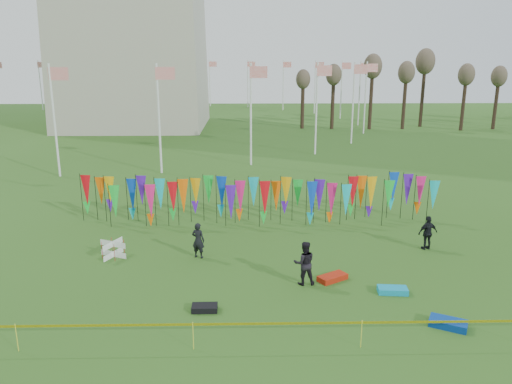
{
  "coord_description": "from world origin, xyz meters",
  "views": [
    {
      "loc": [
        -0.42,
        -15.75,
        8.36
      ],
      "look_at": [
        0.04,
        6.0,
        2.5
      ],
      "focal_mm": 35.0,
      "sensor_mm": 36.0,
      "label": 1
    }
  ],
  "objects_px": {
    "box_kite": "(113,249)",
    "kite_bag_blue": "(448,323)",
    "kite_bag_black": "(205,308)",
    "person_right": "(428,233)",
    "kite_bag_turquoise": "(393,290)",
    "person_mid": "(304,263)",
    "person_left": "(198,240)",
    "kite_bag_red": "(332,278)"
  },
  "relations": [
    {
      "from": "person_mid",
      "to": "kite_bag_black",
      "type": "distance_m",
      "value": 4.22
    },
    {
      "from": "kite_bag_blue",
      "to": "kite_bag_black",
      "type": "xyz_separation_m",
      "value": [
        -7.92,
        1.23,
        -0.02
      ]
    },
    {
      "from": "person_mid",
      "to": "box_kite",
      "type": "bearing_deg",
      "value": -23.32
    },
    {
      "from": "kite_bag_red",
      "to": "kite_bag_turquoise",
      "type": "bearing_deg",
      "value": -29.07
    },
    {
      "from": "person_mid",
      "to": "person_right",
      "type": "distance_m",
      "value": 6.89
    },
    {
      "from": "person_left",
      "to": "person_right",
      "type": "height_order",
      "value": "person_left"
    },
    {
      "from": "kite_bag_red",
      "to": "kite_bag_blue",
      "type": "bearing_deg",
      "value": -48.54
    },
    {
      "from": "box_kite",
      "to": "person_right",
      "type": "distance_m",
      "value": 13.93
    },
    {
      "from": "kite_bag_blue",
      "to": "kite_bag_red",
      "type": "height_order",
      "value": "kite_bag_blue"
    },
    {
      "from": "kite_bag_red",
      "to": "box_kite",
      "type": "bearing_deg",
      "value": 164.55
    },
    {
      "from": "kite_bag_turquoise",
      "to": "person_left",
      "type": "bearing_deg",
      "value": 154.54
    },
    {
      "from": "kite_bag_black",
      "to": "kite_bag_turquoise",
      "type": "bearing_deg",
      "value": 9.93
    },
    {
      "from": "person_right",
      "to": "kite_bag_turquoise",
      "type": "bearing_deg",
      "value": 44.06
    },
    {
      "from": "person_right",
      "to": "kite_bag_black",
      "type": "distance_m",
      "value": 11.07
    },
    {
      "from": "person_right",
      "to": "kite_bag_blue",
      "type": "xyz_separation_m",
      "value": [
        -1.67,
        -6.71,
        -0.66
      ]
    },
    {
      "from": "person_right",
      "to": "kite_bag_black",
      "type": "xyz_separation_m",
      "value": [
        -9.59,
        -5.49,
        -0.68
      ]
    },
    {
      "from": "kite_bag_turquoise",
      "to": "kite_bag_red",
      "type": "relative_size",
      "value": 0.91
    },
    {
      "from": "person_right",
      "to": "kite_bag_turquoise",
      "type": "height_order",
      "value": "person_right"
    },
    {
      "from": "person_right",
      "to": "kite_bag_blue",
      "type": "height_order",
      "value": "person_right"
    },
    {
      "from": "box_kite",
      "to": "kite_bag_red",
      "type": "bearing_deg",
      "value": -15.45
    },
    {
      "from": "person_left",
      "to": "kite_bag_red",
      "type": "distance_m",
      "value": 5.97
    },
    {
      "from": "person_left",
      "to": "kite_bag_red",
      "type": "bearing_deg",
      "value": 176.48
    },
    {
      "from": "box_kite",
      "to": "person_right",
      "type": "relative_size",
      "value": 0.48
    },
    {
      "from": "person_mid",
      "to": "person_right",
      "type": "xyz_separation_m",
      "value": [
        5.95,
        3.47,
        -0.08
      ]
    },
    {
      "from": "person_mid",
      "to": "kite_bag_turquoise",
      "type": "relative_size",
      "value": 1.61
    },
    {
      "from": "person_right",
      "to": "kite_bag_black",
      "type": "height_order",
      "value": "person_right"
    },
    {
      "from": "person_right",
      "to": "kite_bag_red",
      "type": "xyz_separation_m",
      "value": [
        -4.8,
        -3.17,
        -0.68
      ]
    },
    {
      "from": "person_left",
      "to": "kite_bag_turquoise",
      "type": "xyz_separation_m",
      "value": [
        7.44,
        -3.54,
        -0.68
      ]
    },
    {
      "from": "kite_bag_black",
      "to": "person_right",
      "type": "bearing_deg",
      "value": 29.78
    },
    {
      "from": "kite_bag_turquoise",
      "to": "kite_bag_red",
      "type": "xyz_separation_m",
      "value": [
        -2.03,
        1.13,
        0.0
      ]
    },
    {
      "from": "person_right",
      "to": "kite_bag_red",
      "type": "distance_m",
      "value": 5.79
    },
    {
      "from": "box_kite",
      "to": "kite_bag_blue",
      "type": "height_order",
      "value": "box_kite"
    },
    {
      "from": "person_left",
      "to": "kite_bag_black",
      "type": "relative_size",
      "value": 1.79
    },
    {
      "from": "kite_bag_blue",
      "to": "kite_bag_black",
      "type": "height_order",
      "value": "kite_bag_blue"
    },
    {
      "from": "box_kite",
      "to": "kite_bag_black",
      "type": "relative_size",
      "value": 0.85
    },
    {
      "from": "box_kite",
      "to": "kite_bag_turquoise",
      "type": "relative_size",
      "value": 0.7
    },
    {
      "from": "box_kite",
      "to": "kite_bag_blue",
      "type": "relative_size",
      "value": 0.65
    },
    {
      "from": "kite_bag_turquoise",
      "to": "kite_bag_black",
      "type": "relative_size",
      "value": 1.22
    },
    {
      "from": "kite_bag_blue",
      "to": "person_mid",
      "type": "bearing_deg",
      "value": 142.84
    },
    {
      "from": "box_kite",
      "to": "kite_bag_turquoise",
      "type": "height_order",
      "value": "box_kite"
    },
    {
      "from": "person_mid",
      "to": "kite_bag_blue",
      "type": "bearing_deg",
      "value": 139.02
    },
    {
      "from": "kite_bag_turquoise",
      "to": "kite_bag_blue",
      "type": "relative_size",
      "value": 0.93
    }
  ]
}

